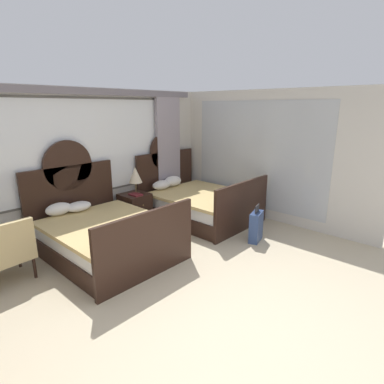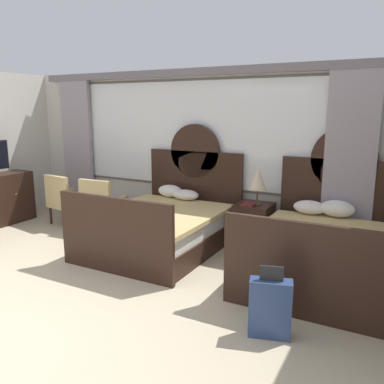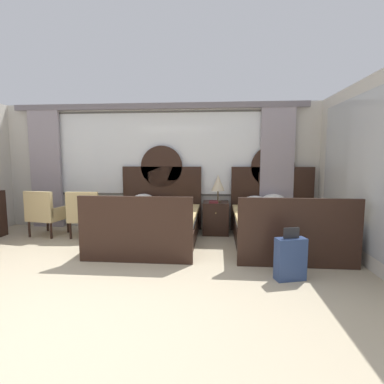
# 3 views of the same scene
# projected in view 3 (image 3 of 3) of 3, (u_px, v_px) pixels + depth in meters

# --- Properties ---
(ground_plane) EXTENTS (24.00, 24.00, 0.00)m
(ground_plane) POSITION_uv_depth(u_px,v_px,m) (81.00, 322.00, 2.85)
(ground_plane) COLOR #BCAD8E
(wall_back_window) EXTENTS (6.79, 0.22, 2.70)m
(wall_back_window) POSITION_uv_depth(u_px,v_px,m) (158.00, 163.00, 6.50)
(wall_back_window) COLOR beige
(wall_back_window) RESTS_ON ground_plane
(wall_right_mirror) EXTENTS (0.08, 4.46, 2.70)m
(wall_right_mirror) POSITION_uv_depth(u_px,v_px,m) (377.00, 173.00, 4.04)
(wall_right_mirror) COLOR beige
(wall_right_mirror) RESTS_ON ground_plane
(bed_near_window) EXTENTS (1.70, 2.20, 1.80)m
(bed_near_window) POSITION_uv_depth(u_px,v_px,m) (152.00, 223.00, 5.52)
(bed_near_window) COLOR black
(bed_near_window) RESTS_ON ground_plane
(bed_near_mirror) EXTENTS (1.70, 2.20, 1.80)m
(bed_near_mirror) POSITION_uv_depth(u_px,v_px,m) (281.00, 225.00, 5.32)
(bed_near_mirror) COLOR black
(bed_near_mirror) RESTS_ON ground_plane
(nightstand_between_beds) EXTENTS (0.52, 0.55, 0.65)m
(nightstand_between_beds) POSITION_uv_depth(u_px,v_px,m) (216.00, 218.00, 6.12)
(nightstand_between_beds) COLOR black
(nightstand_between_beds) RESTS_ON ground_plane
(table_lamp_on_nightstand) EXTENTS (0.27, 0.27, 0.55)m
(table_lamp_on_nightstand) POSITION_uv_depth(u_px,v_px,m) (218.00, 183.00, 6.02)
(table_lamp_on_nightstand) COLOR brown
(table_lamp_on_nightstand) RESTS_ON nightstand_between_beds
(book_on_nightstand) EXTENTS (0.18, 0.26, 0.03)m
(book_on_nightstand) POSITION_uv_depth(u_px,v_px,m) (214.00, 202.00, 5.98)
(book_on_nightstand) COLOR maroon
(book_on_nightstand) RESTS_ON nightstand_between_beds
(armchair_by_window_left) EXTENTS (0.64, 0.64, 0.91)m
(armchair_by_window_left) POSITION_uv_depth(u_px,v_px,m) (86.00, 213.00, 5.84)
(armchair_by_window_left) COLOR tan
(armchair_by_window_left) RESTS_ON ground_plane
(armchair_by_window_centre) EXTENTS (0.69, 0.69, 0.91)m
(armchair_by_window_centre) POSITION_uv_depth(u_px,v_px,m) (45.00, 212.00, 5.91)
(armchair_by_window_centre) COLOR tan
(armchair_by_window_centre) RESTS_ON ground_plane
(suitcase_on_floor) EXTENTS (0.41, 0.26, 0.68)m
(suitcase_on_floor) POSITION_uv_depth(u_px,v_px,m) (290.00, 259.00, 3.79)
(suitcase_on_floor) COLOR navy
(suitcase_on_floor) RESTS_ON ground_plane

